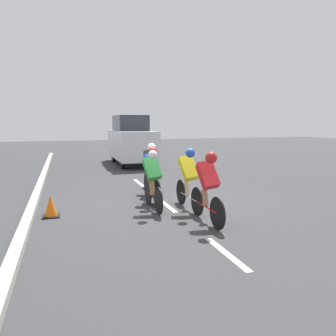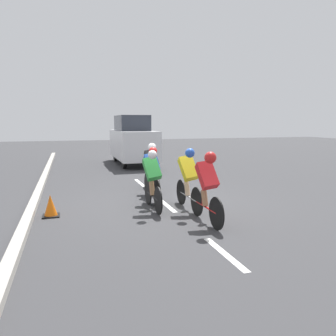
{
  "view_description": "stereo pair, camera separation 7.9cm",
  "coord_description": "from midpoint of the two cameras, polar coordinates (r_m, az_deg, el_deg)",
  "views": [
    {
      "loc": [
        2.41,
        7.93,
        2.09
      ],
      "look_at": [
        -0.03,
        0.26,
        0.95
      ],
      "focal_mm": 35.0,
      "sensor_mm": 36.0,
      "label": 1
    },
    {
      "loc": [
        2.33,
        7.96,
        2.09
      ],
      "look_at": [
        -0.03,
        0.26,
        0.95
      ],
      "focal_mm": 35.0,
      "sensor_mm": 36.0,
      "label": 2
    }
  ],
  "objects": [
    {
      "name": "ground_plane",
      "position": [
        8.55,
        -1.02,
        -6.09
      ],
      "size": [
        60.0,
        60.0,
        0.0
      ],
      "primitive_type": "plane",
      "color": "#38383A"
    },
    {
      "name": "lane_stripe_near",
      "position": [
        5.49,
        9.73,
        -14.43
      ],
      "size": [
        0.12,
        1.4,
        0.01
      ],
      "primitive_type": "cube",
      "color": "white",
      "rests_on": "ground"
    },
    {
      "name": "lane_stripe_mid",
      "position": [
        8.31,
        -0.5,
        -6.49
      ],
      "size": [
        0.12,
        1.4,
        0.01
      ],
      "primitive_type": "cube",
      "color": "white",
      "rests_on": "ground"
    },
    {
      "name": "lane_stripe_far",
      "position": [
        11.33,
        -5.28,
        -2.58
      ],
      "size": [
        0.12,
        1.4,
        0.01
      ],
      "primitive_type": "cube",
      "color": "white",
      "rests_on": "ground"
    },
    {
      "name": "curb",
      "position": [
        7.99,
        -23.19,
        -7.25
      ],
      "size": [
        0.2,
        28.44,
        0.14
      ],
      "primitive_type": "cube",
      "color": "#A8A399",
      "rests_on": "ground"
    },
    {
      "name": "cyclist_black",
      "position": [
        9.78,
        -3.18,
        0.43
      ],
      "size": [
        0.4,
        1.63,
        1.48
      ],
      "color": "black",
      "rests_on": "ground"
    },
    {
      "name": "cyclist_blue",
      "position": [
        8.56,
        -3.11,
        -0.93
      ],
      "size": [
        0.37,
        1.67,
        1.46
      ],
      "color": "black",
      "rests_on": "ground"
    },
    {
      "name": "cyclist_green",
      "position": [
        7.72,
        -3.02,
        -1.86
      ],
      "size": [
        0.41,
        1.62,
        1.46
      ],
      "color": "black",
      "rests_on": "ground"
    },
    {
      "name": "cyclist_red",
      "position": [
        6.73,
        6.58,
        -2.95
      ],
      "size": [
        0.39,
        1.66,
        1.52
      ],
      "color": "black",
      "rests_on": "ground"
    },
    {
      "name": "cyclist_yellow",
      "position": [
        7.68,
        3.3,
        -1.67
      ],
      "size": [
        0.41,
        1.68,
        1.5
      ],
      "color": "black",
      "rests_on": "ground"
    },
    {
      "name": "support_car",
      "position": [
        16.28,
        -6.61,
        4.81
      ],
      "size": [
        1.7,
        4.48,
        2.4
      ],
      "color": "black",
      "rests_on": "ground"
    },
    {
      "name": "traffic_cone",
      "position": [
        7.75,
        -20.05,
        -6.29
      ],
      "size": [
        0.36,
        0.36,
        0.49
      ],
      "color": "black",
      "rests_on": "ground"
    }
  ]
}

